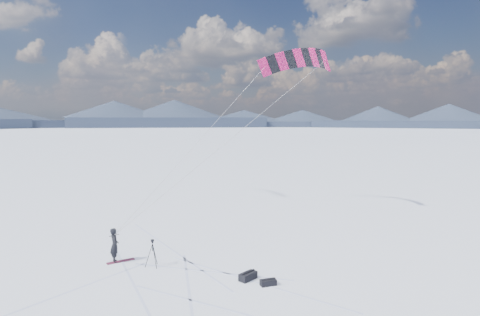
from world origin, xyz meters
TOP-DOWN VIEW (x-y plane):
  - ground at (0.00, 0.00)m, footprint 1800.00×1800.00m
  - horizon_hills at (-0.00, 0.00)m, footprint 704.84×706.81m
  - snow_tracks at (-0.41, -0.64)m, footprint 17.62×14.39m
  - snowkiter at (-2.30, 3.63)m, footprint 0.44×0.64m
  - snowboard at (-2.04, 3.55)m, footprint 1.39×0.34m
  - tripod at (-0.86, 2.05)m, footprint 0.68×0.64m
  - gear_bag_a at (2.28, -1.61)m, footprint 0.94×0.65m
  - gear_bag_b at (2.72, -2.57)m, footprint 0.74×0.47m
  - power_kite at (12.42, 8.05)m, footprint 16.08×7.40m

SIDE VIEW (x-z plane):
  - ground at x=0.00m, z-range 0.00..0.00m
  - snowkiter at x=-2.30m, z-range -0.86..0.86m
  - snow_tracks at x=-0.41m, z-range 0.00..0.01m
  - snowboard at x=-2.04m, z-range 0.00..0.04m
  - gear_bag_b at x=2.72m, z-range -0.02..0.29m
  - gear_bag_a at x=2.28m, z-range -0.02..0.36m
  - tripod at x=-0.86m, z-range 0.20..1.55m
  - horizon_hills at x=0.00m, z-range -0.73..8.64m
  - power_kite at x=12.42m, z-range 5.91..16.91m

